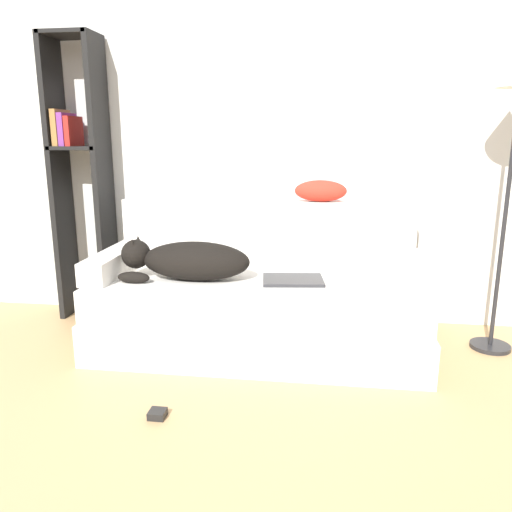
{
  "coord_description": "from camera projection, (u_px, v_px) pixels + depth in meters",
  "views": [
    {
      "loc": [
        0.43,
        -0.77,
        1.22
      ],
      "look_at": [
        0.06,
        1.89,
        0.58
      ],
      "focal_mm": 35.0,
      "sensor_mm": 36.0,
      "label": 1
    }
  ],
  "objects": [
    {
      "name": "couch_arm_right",
      "position": [
        414.0,
        272.0,
        2.76
      ],
      "size": [
        0.15,
        0.67,
        0.13
      ],
      "color": "silver",
      "rests_on": "couch"
    },
    {
      "name": "couch_backrest",
      "position": [
        266.0,
        232.0,
        3.2
      ],
      "size": [
        1.85,
        0.15,
        0.4
      ],
      "color": "silver",
      "rests_on": "couch"
    },
    {
      "name": "couch_arm_left",
      "position": [
        114.0,
        262.0,
        2.99
      ],
      "size": [
        0.15,
        0.67,
        0.13
      ],
      "color": "silver",
      "rests_on": "couch"
    },
    {
      "name": "bookshelf",
      "position": [
        79.0,
        169.0,
        3.31
      ],
      "size": [
        0.34,
        0.26,
        1.86
      ],
      "color": "black",
      "rests_on": "ground_plane"
    },
    {
      "name": "power_adapter",
      "position": [
        157.0,
        414.0,
        2.23
      ],
      "size": [
        0.07,
        0.07,
        0.03
      ],
      "color": "black",
      "rests_on": "ground_plane"
    },
    {
      "name": "laptop",
      "position": [
        293.0,
        280.0,
        2.81
      ],
      "size": [
        0.36,
        0.28,
        0.02
      ],
      "rotation": [
        0.0,
        0.0,
        0.12
      ],
      "color": "#2D2D30",
      "rests_on": "couch"
    },
    {
      "name": "throw_pillow",
      "position": [
        321.0,
        191.0,
        3.1
      ],
      "size": [
        0.32,
        0.15,
        0.13
      ],
      "color": "red",
      "rests_on": "couch_backrest"
    },
    {
      "name": "wall_back",
      "position": [
        261.0,
        117.0,
        3.25
      ],
      "size": [
        7.84,
        0.06,
        2.7
      ],
      "color": "silver",
      "rests_on": "ground_plane"
    },
    {
      "name": "couch",
      "position": [
        258.0,
        313.0,
        2.95
      ],
      "size": [
        1.89,
        0.86,
        0.43
      ],
      "color": "silver",
      "rests_on": "ground_plane"
    },
    {
      "name": "dog",
      "position": [
        187.0,
        260.0,
        2.83
      ],
      "size": [
        0.75,
        0.28,
        0.24
      ],
      "color": "black",
      "rests_on": "couch"
    }
  ]
}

